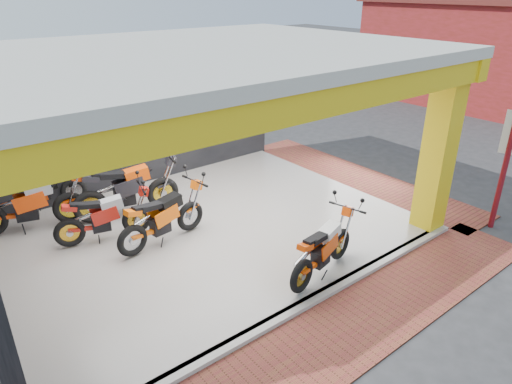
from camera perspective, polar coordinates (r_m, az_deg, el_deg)
ground at (r=8.15m, az=1.22°, el=-10.58°), size 80.00×80.00×0.00m
showroom_floor at (r=9.51m, az=-6.53°, el=-4.84°), size 8.00×6.00×0.10m
showroom_ceiling at (r=8.37m, az=-7.73°, el=16.86°), size 8.40×6.40×0.20m
back_wall at (r=11.45m, az=-15.43°, el=8.80°), size 8.20×0.20×3.50m
corner_column at (r=9.60m, az=21.91°, el=4.92°), size 0.50×0.50×3.50m
header_beam_front at (r=6.10m, az=7.63°, el=11.17°), size 8.40×0.30×0.40m
header_beam_right at (r=11.00m, az=11.23°, el=16.86°), size 0.30×6.40×0.40m
floor_kerb at (r=7.52m, az=6.34°, el=-13.71°), size 8.00×0.20×0.10m
paver_front at (r=7.15m, az=10.89°, el=-16.80°), size 9.00×1.40×0.03m
paver_right at (r=12.45m, az=12.42°, el=1.89°), size 1.40×7.00×0.03m
signpost at (r=10.36m, az=28.81°, el=3.42°), size 0.11×0.38×2.72m
moto_hero at (r=8.28m, az=10.58°, el=-4.73°), size 2.06×1.14×1.19m
moto_row_a at (r=9.29m, az=-14.88°, el=-1.82°), size 2.06×1.16×1.19m
moto_row_b at (r=9.16m, az=-8.35°, el=-1.33°), size 2.15×1.03×1.26m
moto_row_c at (r=10.17m, az=-11.73°, el=1.69°), size 2.51×1.34×1.46m
moto_row_d at (r=11.08m, az=-22.02°, el=1.51°), size 2.04×1.12×1.18m
moto_row_e at (r=10.06m, az=-22.49°, el=-0.13°), size 2.46×1.46×1.41m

